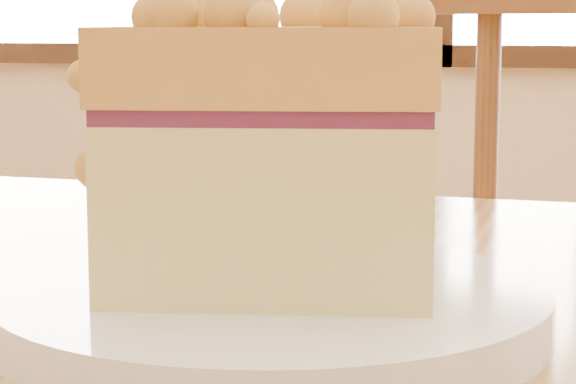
{
  "coord_description": "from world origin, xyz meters",
  "views": [
    {
      "loc": [
        -0.07,
        -0.17,
        0.88
      ],
      "look_at": [
        -0.19,
        0.32,
        0.81
      ],
      "focal_mm": 70.0,
      "sensor_mm": 36.0,
      "label": 1
    }
  ],
  "objects": [
    {
      "name": "plate",
      "position": [
        -0.19,
        0.29,
        0.76
      ],
      "size": [
        0.24,
        0.24,
        0.02
      ],
      "color": "white",
      "rests_on": "cafe_table_main"
    },
    {
      "name": "cake_slice",
      "position": [
        -0.19,
        0.29,
        0.83
      ],
      "size": [
        0.16,
        0.12,
        0.13
      ],
      "rotation": [
        0.0,
        0.0,
        0.18
      ],
      "color": "#E1CB7F",
      "rests_on": "plate"
    }
  ]
}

